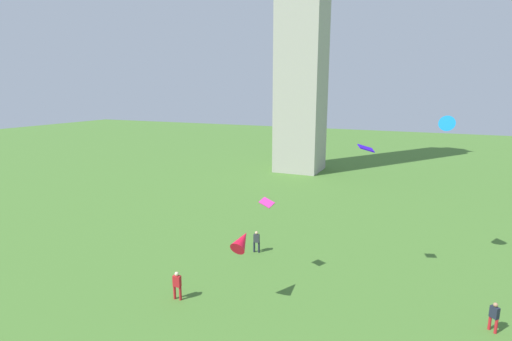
{
  "coord_description": "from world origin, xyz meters",
  "views": [
    {
      "loc": [
        6.79,
        -5.72,
        12.59
      ],
      "look_at": [
        -2.83,
        15.76,
        7.65
      ],
      "focal_mm": 27.24,
      "sensor_mm": 36.0,
      "label": 1
    }
  ],
  "objects_px": {
    "kite_flying_3": "(448,126)",
    "person_1": "(257,240)",
    "kite_flying_2": "(267,203)",
    "kite_flying_5": "(366,148)",
    "kite_flying_4": "(242,241)",
    "person_2": "(177,284)",
    "person_0": "(494,315)",
    "monument_obelisk": "(303,1)"
  },
  "relations": [
    {
      "from": "person_1",
      "to": "kite_flying_4",
      "type": "xyz_separation_m",
      "value": [
        2.31,
        -7.25,
        3.04
      ]
    },
    {
      "from": "person_0",
      "to": "kite_flying_2",
      "type": "bearing_deg",
      "value": -137.08
    },
    {
      "from": "kite_flying_3",
      "to": "person_1",
      "type": "bearing_deg",
      "value": 22.27
    },
    {
      "from": "kite_flying_4",
      "to": "kite_flying_3",
      "type": "bearing_deg",
      "value": -132.59
    },
    {
      "from": "kite_flying_4",
      "to": "person_0",
      "type": "bearing_deg",
      "value": -165.3
    },
    {
      "from": "monument_obelisk",
      "to": "person_1",
      "type": "distance_m",
      "value": 40.53
    },
    {
      "from": "person_1",
      "to": "kite_flying_4",
      "type": "distance_m",
      "value": 8.19
    },
    {
      "from": "person_2",
      "to": "kite_flying_3",
      "type": "height_order",
      "value": "kite_flying_3"
    },
    {
      "from": "kite_flying_2",
      "to": "kite_flying_5",
      "type": "distance_m",
      "value": 7.17
    },
    {
      "from": "person_0",
      "to": "kite_flying_2",
      "type": "xyz_separation_m",
      "value": [
        -13.22,
        0.56,
        4.41
      ]
    },
    {
      "from": "kite_flying_2",
      "to": "kite_flying_3",
      "type": "distance_m",
      "value": 13.47
    },
    {
      "from": "person_0",
      "to": "kite_flying_5",
      "type": "height_order",
      "value": "kite_flying_5"
    },
    {
      "from": "person_2",
      "to": "kite_flying_5",
      "type": "distance_m",
      "value": 14.31
    },
    {
      "from": "monument_obelisk",
      "to": "person_0",
      "type": "height_order",
      "value": "monument_obelisk"
    },
    {
      "from": "person_0",
      "to": "kite_flying_5",
      "type": "xyz_separation_m",
      "value": [
        -7.44,
        2.72,
        8.05
      ]
    },
    {
      "from": "person_1",
      "to": "kite_flying_2",
      "type": "bearing_deg",
      "value": -66.74
    },
    {
      "from": "kite_flying_2",
      "to": "kite_flying_5",
      "type": "xyz_separation_m",
      "value": [
        5.78,
        2.16,
        3.64
      ]
    },
    {
      "from": "person_0",
      "to": "kite_flying_2",
      "type": "relative_size",
      "value": 1.61
    },
    {
      "from": "person_0",
      "to": "kite_flying_4",
      "type": "distance_m",
      "value": 13.96
    },
    {
      "from": "kite_flying_5",
      "to": "kite_flying_4",
      "type": "bearing_deg",
      "value": 15.88
    },
    {
      "from": "person_0",
      "to": "person_2",
      "type": "height_order",
      "value": "person_2"
    },
    {
      "from": "person_2",
      "to": "kite_flying_2",
      "type": "distance_m",
      "value": 7.5
    },
    {
      "from": "person_2",
      "to": "person_0",
      "type": "bearing_deg",
      "value": -171.14
    },
    {
      "from": "monument_obelisk",
      "to": "kite_flying_2",
      "type": "bearing_deg",
      "value": -75.62
    },
    {
      "from": "kite_flying_2",
      "to": "kite_flying_4",
      "type": "distance_m",
      "value": 3.83
    },
    {
      "from": "person_1",
      "to": "kite_flying_4",
      "type": "height_order",
      "value": "kite_flying_4"
    },
    {
      "from": "person_1",
      "to": "kite_flying_5",
      "type": "height_order",
      "value": "kite_flying_5"
    },
    {
      "from": "kite_flying_5",
      "to": "kite_flying_3",
      "type": "bearing_deg",
      "value": -161.98
    },
    {
      "from": "kite_flying_3",
      "to": "kite_flying_5",
      "type": "height_order",
      "value": "kite_flying_3"
    },
    {
      "from": "monument_obelisk",
      "to": "kite_flying_3",
      "type": "distance_m",
      "value": 37.58
    },
    {
      "from": "kite_flying_4",
      "to": "monument_obelisk",
      "type": "bearing_deg",
      "value": -75.12
    },
    {
      "from": "kite_flying_3",
      "to": "kite_flying_5",
      "type": "distance_m",
      "value": 6.85
    },
    {
      "from": "person_1",
      "to": "person_2",
      "type": "distance_m",
      "value": 8.52
    },
    {
      "from": "kite_flying_3",
      "to": "kite_flying_2",
      "type": "bearing_deg",
      "value": 41.48
    },
    {
      "from": "kite_flying_3",
      "to": "kite_flying_4",
      "type": "xyz_separation_m",
      "value": [
        -10.47,
        -10.67,
        -6.12
      ]
    },
    {
      "from": "person_0",
      "to": "person_2",
      "type": "bearing_deg",
      "value": -120.99
    },
    {
      "from": "person_0",
      "to": "kite_flying_5",
      "type": "relative_size",
      "value": 1.49
    },
    {
      "from": "kite_flying_2",
      "to": "kite_flying_4",
      "type": "relative_size",
      "value": 0.65
    },
    {
      "from": "person_1",
      "to": "kite_flying_4",
      "type": "bearing_deg",
      "value": -81.91
    },
    {
      "from": "kite_flying_2",
      "to": "kite_flying_3",
      "type": "height_order",
      "value": "kite_flying_3"
    },
    {
      "from": "monument_obelisk",
      "to": "person_1",
      "type": "xyz_separation_m",
      "value": [
        6.73,
        -31.79,
        -24.23
      ]
    },
    {
      "from": "kite_flying_3",
      "to": "kite_flying_5",
      "type": "bearing_deg",
      "value": 54.0
    }
  ]
}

